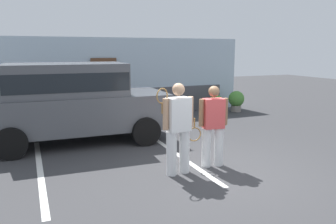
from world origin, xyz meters
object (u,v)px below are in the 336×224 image
at_px(tennis_player_woman, 213,125).
at_px(potted_plant_by_porch, 216,103).
at_px(parked_suv, 73,99).
at_px(tennis_player_man, 178,127).
at_px(potted_plant_secondary, 236,100).

distance_m(tennis_player_woman, potted_plant_by_porch, 5.91).
relative_size(parked_suv, tennis_player_man, 2.63).
height_order(tennis_player_man, potted_plant_secondary, tennis_player_man).
distance_m(parked_suv, potted_plant_by_porch, 5.88).
bearing_deg(parked_suv, potted_plant_by_porch, 22.23).
bearing_deg(tennis_player_man, tennis_player_woman, -178.05).
xyz_separation_m(potted_plant_by_porch, potted_plant_secondary, (0.95, 0.04, 0.05)).
xyz_separation_m(tennis_player_man, potted_plant_by_porch, (3.93, 5.14, -0.53)).
relative_size(parked_suv, potted_plant_by_porch, 6.49).
xyz_separation_m(parked_suv, tennis_player_man, (1.54, -3.12, -0.22)).
bearing_deg(tennis_player_man, parked_suv, -70.09).
bearing_deg(tennis_player_man, potted_plant_secondary, -139.65).
height_order(tennis_player_man, tennis_player_woman, tennis_player_man).
relative_size(parked_suv, potted_plant_secondary, 5.78).
bearing_deg(tennis_player_woman, tennis_player_man, 16.15).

